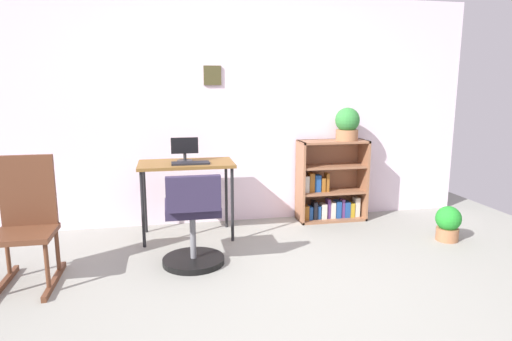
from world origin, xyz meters
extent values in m
plane|color=gray|center=(0.00, 0.00, 0.00)|extent=(6.24, 6.24, 0.00)
cube|color=silver|center=(0.00, 2.15, 1.20)|extent=(5.20, 0.10, 2.40)
cube|color=#403B1F|center=(-0.27, 2.09, 1.58)|extent=(0.18, 0.02, 0.20)
cube|color=brown|center=(-0.58, 1.66, 0.73)|extent=(0.91, 0.51, 0.03)
cylinder|color=black|center=(-1.00, 1.45, 0.36)|extent=(0.03, 0.03, 0.72)
cylinder|color=black|center=(-0.17, 1.45, 0.36)|extent=(0.03, 0.03, 0.72)
cylinder|color=black|center=(-1.00, 1.88, 0.36)|extent=(0.03, 0.03, 0.72)
cylinder|color=black|center=(-0.17, 1.88, 0.36)|extent=(0.03, 0.03, 0.72)
cylinder|color=#262628|center=(-0.59, 1.72, 0.76)|extent=(0.15, 0.15, 0.01)
cylinder|color=#262628|center=(-0.59, 1.72, 0.79)|extent=(0.03, 0.03, 0.07)
cube|color=black|center=(-0.59, 1.71, 0.91)|extent=(0.26, 0.02, 0.16)
cube|color=black|center=(-0.55, 1.56, 0.76)|extent=(0.36, 0.15, 0.02)
cylinder|color=black|center=(-0.57, 0.97, 0.03)|extent=(0.52, 0.52, 0.05)
cylinder|color=slate|center=(-0.57, 0.97, 0.25)|extent=(0.05, 0.05, 0.40)
cube|color=#2C243E|center=(-0.57, 0.97, 0.49)|extent=(0.44, 0.44, 0.08)
cube|color=#2C243E|center=(-0.57, 0.72, 0.67)|extent=(0.42, 0.07, 0.28)
cube|color=brown|center=(-1.99, 0.79, 0.02)|extent=(0.04, 0.64, 0.04)
cube|color=brown|center=(-1.63, 0.79, 0.02)|extent=(0.04, 0.64, 0.04)
cylinder|color=brown|center=(-1.63, 0.63, 0.21)|extent=(0.03, 0.03, 0.34)
cylinder|color=brown|center=(-1.99, 0.95, 0.21)|extent=(0.03, 0.03, 0.34)
cylinder|color=brown|center=(-1.63, 0.95, 0.21)|extent=(0.03, 0.03, 0.34)
cube|color=brown|center=(-1.81, 0.79, 0.40)|extent=(0.42, 0.40, 0.04)
cube|color=brown|center=(-1.81, 0.97, 0.69)|extent=(0.40, 0.04, 0.55)
cube|color=#905E41|center=(0.65, 1.92, 0.45)|extent=(0.02, 0.30, 0.89)
cube|color=#905E41|center=(1.38, 1.92, 0.45)|extent=(0.02, 0.30, 0.89)
cube|color=#905E41|center=(1.01, 1.92, 0.88)|extent=(0.75, 0.30, 0.02)
cube|color=#905E41|center=(1.01, 1.92, 0.01)|extent=(0.75, 0.30, 0.02)
cube|color=#905E41|center=(1.01, 2.06, 0.45)|extent=(0.75, 0.02, 0.89)
cube|color=#905E41|center=(1.01, 1.92, 0.32)|extent=(0.70, 0.28, 0.02)
cube|color=#905E41|center=(1.01, 1.92, 0.61)|extent=(0.70, 0.28, 0.02)
cube|color=#99591E|center=(0.70, 1.91, 0.10)|extent=(0.07, 0.13, 0.16)
cube|color=#1E478C|center=(0.76, 1.91, 0.10)|extent=(0.04, 0.12, 0.15)
cube|color=black|center=(0.81, 1.91, 0.12)|extent=(0.04, 0.12, 0.20)
cube|color=#1E478C|center=(0.86, 1.91, 0.10)|extent=(0.03, 0.10, 0.14)
cube|color=beige|center=(0.92, 1.91, 0.11)|extent=(0.06, 0.12, 0.17)
cube|color=#593372|center=(0.97, 1.91, 0.13)|extent=(0.03, 0.09, 0.22)
cube|color=beige|center=(1.02, 1.91, 0.11)|extent=(0.05, 0.11, 0.18)
cube|color=#1E478C|center=(1.08, 1.91, 0.12)|extent=(0.06, 0.12, 0.19)
cube|color=#593372|center=(1.14, 1.91, 0.13)|extent=(0.04, 0.10, 0.21)
cube|color=#1E478C|center=(1.19, 1.91, 0.11)|extent=(0.06, 0.12, 0.18)
cube|color=#B79323|center=(1.25, 1.91, 0.10)|extent=(0.05, 0.11, 0.16)
cube|color=beige|center=(1.31, 1.91, 0.13)|extent=(0.05, 0.10, 0.22)
cube|color=beige|center=(0.70, 1.91, 0.42)|extent=(0.06, 0.12, 0.18)
cube|color=#99591E|center=(0.77, 1.91, 0.44)|extent=(0.05, 0.09, 0.21)
cube|color=#1E478C|center=(0.84, 1.91, 0.43)|extent=(0.07, 0.09, 0.19)
cube|color=#99591E|center=(0.90, 1.91, 0.41)|extent=(0.04, 0.10, 0.15)
cube|color=#99591E|center=(0.95, 1.91, 0.43)|extent=(0.03, 0.09, 0.20)
cylinder|color=#9E6642|center=(1.16, 1.90, 0.95)|extent=(0.24, 0.24, 0.12)
sphere|color=#307C35|center=(1.16, 1.90, 1.11)|extent=(0.26, 0.26, 0.26)
cylinder|color=#9E6642|center=(1.87, 1.05, 0.06)|extent=(0.21, 0.21, 0.12)
sphere|color=#228A29|center=(1.87, 1.05, 0.22)|extent=(0.24, 0.24, 0.24)
camera|label=1|loc=(-0.76, -2.58, 1.48)|focal=30.98mm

